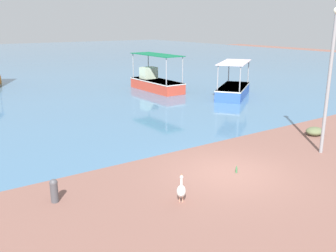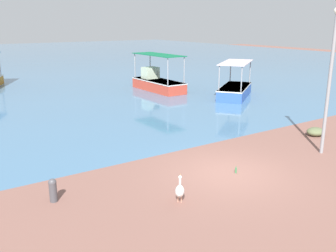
{
  "view_description": "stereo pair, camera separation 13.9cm",
  "coord_description": "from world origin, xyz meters",
  "px_view_note": "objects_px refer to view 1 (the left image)",
  "views": [
    {
      "loc": [
        -8.97,
        -9.22,
        5.3
      ],
      "look_at": [
        -0.38,
        3.37,
        1.06
      ],
      "focal_mm": 40.0,
      "sensor_mm": 36.0,
      "label": 1
    },
    {
      "loc": [
        -8.85,
        -9.3,
        5.3
      ],
      "look_at": [
        -0.38,
        3.37,
        1.06
      ],
      "focal_mm": 40.0,
      "sensor_mm": 36.0,
      "label": 2
    }
  ],
  "objects_px": {
    "fishing_boat_far_left": "(156,82)",
    "mooring_bollard": "(54,190)",
    "lamp_post": "(330,74)",
    "fishing_boat_center": "(233,89)",
    "net_pile": "(315,131)",
    "glass_bottle": "(236,170)",
    "pelican": "(181,190)"
  },
  "relations": [
    {
      "from": "fishing_boat_far_left",
      "to": "mooring_bollard",
      "type": "distance_m",
      "value": 19.55
    },
    {
      "from": "lamp_post",
      "to": "mooring_bollard",
      "type": "bearing_deg",
      "value": 170.17
    },
    {
      "from": "fishing_boat_center",
      "to": "net_pile",
      "type": "bearing_deg",
      "value": -110.67
    },
    {
      "from": "net_pile",
      "to": "glass_bottle",
      "type": "xyz_separation_m",
      "value": [
        -6.45,
        -1.27,
        -0.09
      ]
    },
    {
      "from": "pelican",
      "to": "net_pile",
      "type": "xyz_separation_m",
      "value": [
        9.47,
        1.97,
        -0.17
      ]
    },
    {
      "from": "lamp_post",
      "to": "net_pile",
      "type": "xyz_separation_m",
      "value": [
        1.94,
        1.67,
        -3.09
      ]
    },
    {
      "from": "fishing_boat_center",
      "to": "glass_bottle",
      "type": "height_order",
      "value": "fishing_boat_center"
    },
    {
      "from": "lamp_post",
      "to": "mooring_bollard",
      "type": "distance_m",
      "value": 11.26
    },
    {
      "from": "lamp_post",
      "to": "net_pile",
      "type": "bearing_deg",
      "value": 40.69
    },
    {
      "from": "mooring_bollard",
      "to": "net_pile",
      "type": "bearing_deg",
      "value": -0.85
    },
    {
      "from": "fishing_boat_center",
      "to": "pelican",
      "type": "bearing_deg",
      "value": -139.03
    },
    {
      "from": "fishing_boat_far_left",
      "to": "net_pile",
      "type": "xyz_separation_m",
      "value": [
        -0.31,
        -14.81,
        -0.46
      ]
    },
    {
      "from": "lamp_post",
      "to": "net_pile",
      "type": "height_order",
      "value": "lamp_post"
    },
    {
      "from": "mooring_bollard",
      "to": "lamp_post",
      "type": "bearing_deg",
      "value": -9.83
    },
    {
      "from": "fishing_boat_center",
      "to": "lamp_post",
      "type": "height_order",
      "value": "lamp_post"
    },
    {
      "from": "pelican",
      "to": "mooring_bollard",
      "type": "distance_m",
      "value": 3.86
    },
    {
      "from": "fishing_boat_center",
      "to": "glass_bottle",
      "type": "xyz_separation_m",
      "value": [
        -9.95,
        -10.56,
        -0.45
      ]
    },
    {
      "from": "pelican",
      "to": "glass_bottle",
      "type": "bearing_deg",
      "value": 13.17
    },
    {
      "from": "pelican",
      "to": "mooring_bollard",
      "type": "height_order",
      "value": "pelican"
    },
    {
      "from": "net_pile",
      "to": "glass_bottle",
      "type": "relative_size",
      "value": 3.37
    },
    {
      "from": "glass_bottle",
      "to": "lamp_post",
      "type": "bearing_deg",
      "value": -5.06
    },
    {
      "from": "pelican",
      "to": "net_pile",
      "type": "bearing_deg",
      "value": 11.78
    },
    {
      "from": "lamp_post",
      "to": "glass_bottle",
      "type": "xyz_separation_m",
      "value": [
        -4.51,
        0.4,
        -3.18
      ]
    },
    {
      "from": "fishing_boat_far_left",
      "to": "lamp_post",
      "type": "xyz_separation_m",
      "value": [
        -2.25,
        -16.48,
        2.63
      ]
    },
    {
      "from": "pelican",
      "to": "net_pile",
      "type": "relative_size",
      "value": 0.88
    },
    {
      "from": "pelican",
      "to": "lamp_post",
      "type": "height_order",
      "value": "lamp_post"
    },
    {
      "from": "lamp_post",
      "to": "mooring_bollard",
      "type": "height_order",
      "value": "lamp_post"
    },
    {
      "from": "fishing_boat_far_left",
      "to": "lamp_post",
      "type": "distance_m",
      "value": 16.83
    },
    {
      "from": "pelican",
      "to": "mooring_bollard",
      "type": "xyz_separation_m",
      "value": [
        -3.19,
        2.16,
        0.03
      ]
    },
    {
      "from": "fishing_boat_far_left",
      "to": "pelican",
      "type": "xyz_separation_m",
      "value": [
        -9.78,
        -16.78,
        -0.29
      ]
    },
    {
      "from": "mooring_bollard",
      "to": "fishing_boat_far_left",
      "type": "bearing_deg",
      "value": 48.41
    },
    {
      "from": "net_pile",
      "to": "fishing_boat_far_left",
      "type": "bearing_deg",
      "value": 88.79
    }
  ]
}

